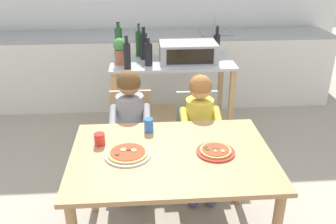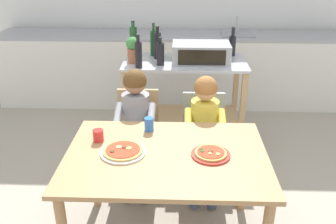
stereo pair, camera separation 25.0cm
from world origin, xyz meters
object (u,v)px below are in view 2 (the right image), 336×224
at_px(pizza_plate_white, 123,151).
at_px(pizza_plate_red_rimmed, 211,154).
at_px(child_in_grey_shirt, 135,118).
at_px(bottle_dark_olive_oil, 160,53).
at_px(dining_table, 166,167).
at_px(bottle_squat_spirits, 154,42).
at_px(bottle_tall_green_wine, 158,45).
at_px(bottle_brown_beer, 232,44).
at_px(drinking_cup_red, 98,136).
at_px(bottle_clear_vinegar, 138,54).
at_px(potted_herb_plant, 133,49).
at_px(dining_chair_right, 203,135).
at_px(dining_chair_left, 138,131).
at_px(kitchen_island_cart, 184,90).
at_px(toaster_oven, 201,53).
at_px(drinking_cup_blue, 149,124).
at_px(child_in_yellow_shirt, 205,125).
at_px(bottle_slim_sauce, 134,41).

bearing_deg(pizza_plate_white, pizza_plate_red_rimmed, -1.36).
relative_size(child_in_grey_shirt, pizza_plate_white, 3.57).
relative_size(bottle_dark_olive_oil, dining_table, 0.20).
height_order(bottle_squat_spirits, bottle_tall_green_wine, bottle_squat_spirits).
bearing_deg(bottle_brown_beer, drinking_cup_red, -125.33).
bearing_deg(bottle_clear_vinegar, bottle_squat_spirits, 74.96).
bearing_deg(bottle_tall_green_wine, bottle_squat_spirits, 112.40).
relative_size(potted_herb_plant, dining_chair_right, 0.30).
relative_size(bottle_tall_green_wine, dining_chair_left, 0.39).
relative_size(kitchen_island_cart, bottle_brown_beer, 4.16).
bearing_deg(potted_herb_plant, kitchen_island_cart, 9.42).
height_order(bottle_clear_vinegar, bottle_tall_green_wine, bottle_tall_green_wine).
relative_size(kitchen_island_cart, pizza_plate_red_rimmed, 4.83).
relative_size(toaster_oven, bottle_squat_spirits, 1.65).
xyz_separation_m(bottle_dark_olive_oil, dining_chair_left, (-0.17, -0.52, -0.53)).
bearing_deg(potted_herb_plant, child_in_grey_shirt, -82.59).
height_order(bottle_brown_beer, bottle_squat_spirits, bottle_squat_spirits).
relative_size(kitchen_island_cart, bottle_tall_green_wine, 3.72).
xyz_separation_m(dining_table, pizza_plate_white, (-0.27, 0.00, 0.11)).
bearing_deg(bottle_dark_olive_oil, drinking_cup_blue, -91.66).
xyz_separation_m(dining_chair_left, child_in_grey_shirt, (-0.00, -0.12, 0.18)).
distance_m(bottle_squat_spirits, dining_table, 1.66).
bearing_deg(dining_chair_right, bottle_dark_olive_oil, 123.43).
height_order(dining_chair_right, drinking_cup_red, dining_chair_right).
bearing_deg(drinking_cup_red, dining_chair_left, 73.14).
distance_m(dining_chair_right, child_in_yellow_shirt, 0.20).
xyz_separation_m(bottle_squat_spirits, dining_table, (0.19, -1.60, -0.40)).
bearing_deg(pizza_plate_red_rimmed, child_in_yellow_shirt, 89.98).
bearing_deg(bottle_slim_sauce, child_in_grey_shirt, -83.17).
xyz_separation_m(bottle_brown_beer, pizza_plate_white, (-0.86, -1.62, -0.27)).
xyz_separation_m(kitchen_island_cart, drinking_cup_red, (-0.58, -1.27, 0.16)).
bearing_deg(dining_table, kitchen_island_cart, 85.13).
height_order(dining_table, dining_chair_left, dining_chair_left).
relative_size(bottle_tall_green_wine, dining_chair_right, 0.39).
height_order(dining_table, child_in_yellow_shirt, child_in_yellow_shirt).
relative_size(pizza_plate_white, drinking_cup_red, 3.60).
relative_size(bottle_tall_green_wine, drinking_cup_red, 3.93).
xyz_separation_m(dining_chair_right, pizza_plate_red_rimmed, (-0.00, -0.72, 0.26)).
xyz_separation_m(kitchen_island_cart, dining_chair_right, (0.16, -0.72, -0.13)).
bearing_deg(kitchen_island_cart, dining_table, -94.87).
distance_m(kitchen_island_cart, bottle_tall_green_wine, 0.51).
bearing_deg(bottle_slim_sauce, bottle_squat_spirits, 8.70).
bearing_deg(bottle_dark_olive_oil, bottle_brown_beer, 26.35).
bearing_deg(dining_chair_right, toaster_oven, 90.46).
xyz_separation_m(toaster_oven, bottle_clear_vinegar, (-0.57, -0.19, 0.03)).
bearing_deg(child_in_yellow_shirt, bottle_squat_spirits, 114.50).
relative_size(dining_chair_right, child_in_grey_shirt, 0.79).
distance_m(bottle_squat_spirits, bottle_slim_sauce, 0.20).
height_order(bottle_tall_green_wine, pizza_plate_red_rimmed, bottle_tall_green_wine).
bearing_deg(kitchen_island_cart, bottle_clear_vinegar, -151.73).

